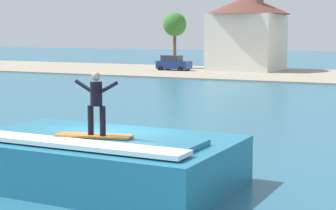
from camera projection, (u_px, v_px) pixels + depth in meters
ground_plane at (114, 176)px, 17.13m from camera, size 260.00×260.00×0.00m
wave_crest at (99, 160)px, 16.19m from camera, size 7.61×4.64×1.50m
surfboard at (94, 136)px, 15.36m from camera, size 2.16×1.00×0.06m
surfer at (96, 100)px, 15.14m from camera, size 1.34×0.32×1.71m
car_near_shore at (173, 63)px, 64.88m from camera, size 3.84×2.05×1.86m
house_with_chimney at (247, 30)px, 65.16m from camera, size 9.77×9.77×8.95m
tree_tall_bare at (175, 25)px, 68.58m from camera, size 2.85×2.85×6.85m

